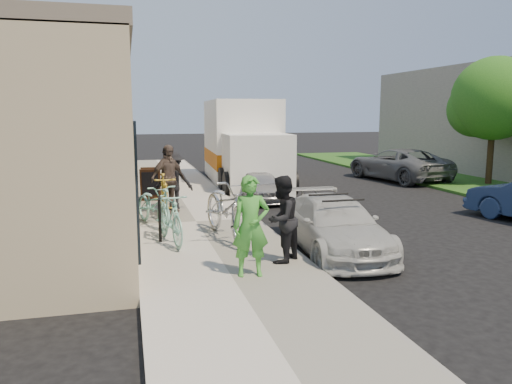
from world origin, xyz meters
TOP-DOWN VIEW (x-y plane):
  - ground at (0.00, 0.00)m, footprint 120.00×120.00m
  - sidewalk at (-2.00, 3.00)m, footprint 3.00×34.00m
  - curb at (-0.45, 3.00)m, footprint 0.12×34.00m
  - storefront at (-5.24, 7.99)m, footprint 3.60×20.00m
  - bike_rack at (-2.97, 1.49)m, footprint 0.09×0.64m
  - sandwich_board at (-2.94, 6.35)m, footprint 0.66×0.67m
  - sedan_white at (0.44, 0.09)m, footprint 1.79×3.91m
  - sedan_silver at (0.52, 6.23)m, footprint 1.32×2.94m
  - moving_truck at (0.92, 10.29)m, footprint 2.88×6.88m
  - far_car_gray at (7.46, 9.68)m, footprint 2.99×5.15m
  - median_tree at (9.97, 7.28)m, footprint 3.16×3.16m
  - tandem_bike at (-1.57, 1.18)m, footprint 1.24×2.62m
  - woman_rider at (-1.68, -1.40)m, footprint 0.65×0.47m
  - man_standing at (-0.96, -0.78)m, footprint 0.96×0.96m
  - cruiser_bike_a at (-2.79, 1.05)m, footprint 0.82×1.88m
  - cruiser_bike_b at (-3.03, 2.79)m, footprint 1.26×2.04m
  - cruiser_bike_c at (-2.72, 3.68)m, footprint 0.54×1.85m
  - bystander_a at (-2.37, 4.77)m, footprint 1.13×0.78m
  - bystander_b at (-2.57, 4.24)m, footprint 1.15×0.96m

SIDE VIEW (x-z plane):
  - ground at x=0.00m, z-range 0.00..0.00m
  - curb at x=-0.45m, z-range 0.00..0.13m
  - sidewalk at x=-2.00m, z-range 0.00..0.15m
  - sedan_silver at x=0.52m, z-range 0.00..0.98m
  - sedan_white at x=0.44m, z-range -0.02..1.13m
  - cruiser_bike_b at x=-3.03m, z-range 0.15..1.16m
  - sandwich_board at x=-2.94m, z-range 0.16..1.16m
  - far_car_gray at x=7.46m, z-range 0.00..1.35m
  - bike_rack at x=-2.97m, z-range 0.24..1.14m
  - cruiser_bike_a at x=-2.79m, z-range 0.15..1.25m
  - cruiser_bike_c at x=-2.72m, z-range 0.15..1.26m
  - tandem_bike at x=-1.57m, z-range 0.15..1.47m
  - man_standing at x=-0.96m, z-range 0.15..1.72m
  - bystander_a at x=-2.37m, z-range 0.15..1.76m
  - woman_rider at x=-1.68m, z-range 0.15..1.82m
  - bystander_b at x=-2.57m, z-range 0.15..1.99m
  - moving_truck at x=0.92m, z-range -0.19..3.13m
  - storefront at x=-5.24m, z-range 0.01..4.24m
  - median_tree at x=9.97m, z-range 0.81..5.65m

